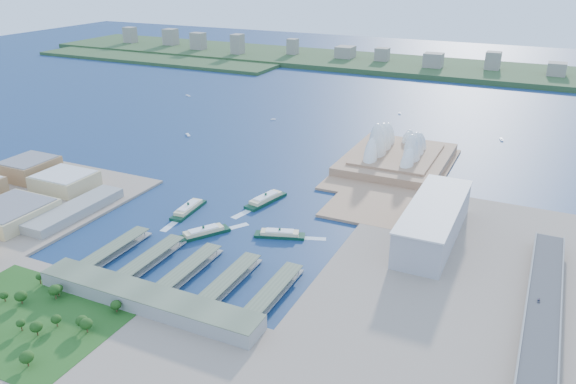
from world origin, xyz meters
The scene contains 22 objects.
ground centered at (0.00, 0.00, 0.00)m, with size 3000.00×3000.00×0.00m, color #0F2548.
south_land centered at (0.00, -210.00, 1.50)m, with size 720.00×180.00×3.00m, color gray.
east_land centered at (240.00, -50.00, 1.50)m, with size 240.00×500.00×3.00m, color gray.
peninsula centered at (107.50, 260.00, 1.50)m, with size 135.00×220.00×3.00m, color #9F7757.
far_shore centered at (0.00, 980.00, 6.00)m, with size 2200.00×260.00×12.00m, color #2D4926.
opera_house centered at (105.00, 280.00, 32.00)m, with size 134.00×180.00×58.00m, color white, non-canonical shape.
toaster_building centered at (195.00, 80.00, 20.50)m, with size 45.00×155.00×35.00m, color #98989E.
expressway centered at (300.00, -60.00, 8.93)m, with size 26.00×340.00×11.85m, color gray, non-canonical shape.
ferry_wharves centered at (14.00, -75.00, 4.65)m, with size 184.00×90.00×9.30m, color #525D46, non-canonical shape.
terminal_building centered at (15.00, -135.00, 9.00)m, with size 200.00×28.00×12.00m, color gray.
park centered at (-60.00, -190.00, 11.00)m, with size 150.00×110.00×16.00m, color #194714, non-canonical shape.
far_skyline centered at (0.00, 960.00, 39.50)m, with size 1900.00×140.00×55.00m, color gray, non-canonical shape.
ferry_a centered at (-62.29, 33.07, 5.34)m, with size 14.37×56.46×10.68m, color #0C331F, non-canonical shape.
ferry_b centered at (2.96, 92.47, 5.60)m, with size 15.09×59.28×11.21m, color #0C331F, non-canonical shape.
ferry_c centered at (-15.76, -7.65, 5.12)m, with size 13.79×54.19×10.25m, color #0C331F, non-canonical shape.
ferry_d centered at (55.14, 22.27, 4.77)m, with size 12.85×50.49×9.55m, color #0C331F, non-canonical shape.
boat_a centered at (-225.91, 268.25, 1.48)m, with size 3.84×15.35×2.96m, color white, non-canonical shape.
boat_b centered at (-145.88, 406.37, 1.16)m, with size 3.02×8.62×2.33m, color white, non-canonical shape.
boat_c centered at (221.43, 453.70, 1.55)m, with size 4.02×13.78×3.10m, color white, non-canonical shape.
boat_d centered at (-380.19, 491.15, 1.23)m, with size 3.19×14.59×2.46m, color white, non-canonical shape.
boat_e centered at (40.42, 538.41, 1.37)m, with size 3.54×11.13×2.73m, color white, non-canonical shape.
car_c centered at (296.00, -14.53, 15.54)m, with size 1.93×4.74×1.38m, color slate.
Camera 1 is at (277.64, -427.83, 261.43)m, focal length 35.00 mm.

